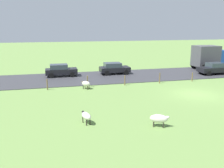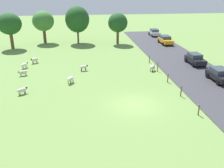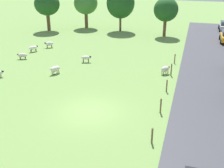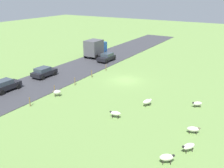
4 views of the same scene
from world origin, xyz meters
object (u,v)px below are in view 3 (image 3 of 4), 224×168
(tree_0, at_px, (86,3))
(tree_1, at_px, (166,10))
(sheep_0, at_px, (49,44))
(sheep_3, at_px, (33,48))
(sheep_5, at_px, (55,69))
(tree_2, at_px, (121,3))
(sheep_6, at_px, (165,69))
(tree_3, at_px, (47,4))
(sheep_4, at_px, (86,58))
(sheep_2, at_px, (22,55))

(tree_0, distance_m, tree_1, 14.54)
(sheep_0, relative_size, sheep_3, 0.96)
(sheep_5, xyz_separation_m, tree_0, (-5.62, 23.10, 3.70))
(tree_0, bearing_deg, tree_1, -11.26)
(tree_2, bearing_deg, sheep_5, -92.54)
(tree_1, bearing_deg, sheep_6, -82.91)
(sheep_5, height_order, tree_3, tree_3)
(sheep_4, xyz_separation_m, tree_3, (-12.53, 14.50, 3.84))
(sheep_0, bearing_deg, tree_3, 118.44)
(sheep_4, relative_size, tree_3, 0.19)
(sheep_5, bearing_deg, tree_3, 119.95)
(tree_3, bearing_deg, sheep_4, -49.17)
(tree_2, bearing_deg, tree_1, -12.87)
(sheep_2, xyz_separation_m, tree_2, (7.03, 18.60, 4.14))
(sheep_6, relative_size, tree_2, 0.15)
(sheep_3, relative_size, tree_1, 0.21)
(sheep_2, bearing_deg, sheep_0, 83.79)
(sheep_0, xyz_separation_m, tree_3, (-5.45, 10.06, 3.83))
(sheep_0, height_order, sheep_3, sheep_0)
(sheep_6, bearing_deg, sheep_4, 171.87)
(sheep_2, xyz_separation_m, sheep_5, (6.05, -3.41, 0.08))
(sheep_6, bearing_deg, tree_2, 117.40)
(sheep_4, xyz_separation_m, tree_1, (7.01, 15.84, 3.53))
(tree_3, bearing_deg, tree_1, 3.91)
(tree_0, relative_size, tree_1, 1.05)
(tree_3, bearing_deg, sheep_6, -36.11)
(tree_1, relative_size, tree_3, 0.94)
(sheep_2, distance_m, tree_0, 20.06)
(tree_2, bearing_deg, sheep_2, -110.69)
(tree_1, bearing_deg, sheep_2, -131.07)
(sheep_2, xyz_separation_m, sheep_6, (16.82, -0.29, 0.09))
(sheep_2, height_order, sheep_6, sheep_6)
(sheep_2, height_order, sheep_3, sheep_3)
(sheep_2, bearing_deg, sheep_3, 97.49)
(sheep_0, xyz_separation_m, sheep_4, (7.08, -4.44, -0.02))
(tree_0, relative_size, tree_3, 0.98)
(sheep_4, distance_m, sheep_6, 9.23)
(sheep_3, distance_m, sheep_5, 9.17)
(sheep_2, distance_m, tree_3, 16.72)
(sheep_6, height_order, tree_2, tree_2)
(sheep_0, distance_m, sheep_5, 10.41)
(sheep_6, xyz_separation_m, tree_0, (-16.40, 19.99, 3.69))
(sheep_0, height_order, sheep_5, sheep_0)
(tree_0, bearing_deg, sheep_4, -68.78)
(sheep_5, bearing_deg, tree_0, 103.68)
(tree_1, height_order, tree_2, tree_2)
(sheep_3, bearing_deg, tree_0, 87.13)
(sheep_3, xyz_separation_m, sheep_4, (8.09, -2.09, 0.01))
(tree_0, bearing_deg, sheep_2, -91.23)
(tree_0, bearing_deg, sheep_3, -92.87)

